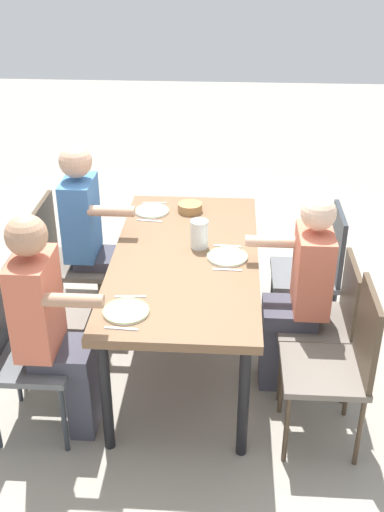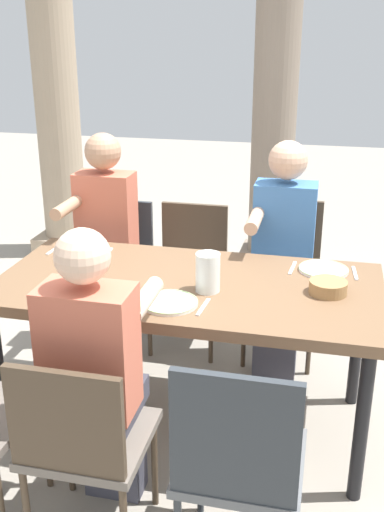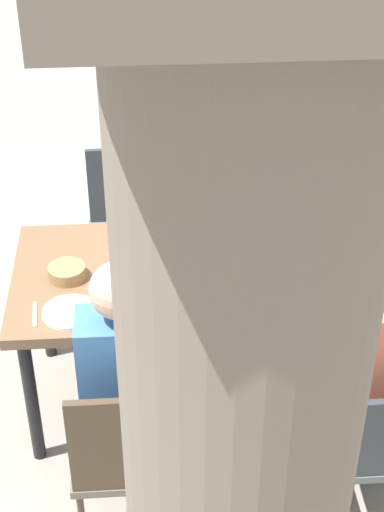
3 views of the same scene
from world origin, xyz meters
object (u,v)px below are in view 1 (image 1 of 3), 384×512
Objects in this scene: chair_east_north at (65,255)px; water_pitcher at (199,235)px; chair_west_north at (19,352)px; diner_guest_third at (91,233)px; diner_woman_green at (50,322)px; plate_0 at (126,311)px; diner_man_white at (299,289)px; chair_east_south at (317,265)px; chair_mid_north at (43,303)px; chair_mid_south at (327,316)px; plate_2 at (152,211)px; dining_table at (185,265)px; bread_basket at (190,207)px; chair_west_south at (341,359)px; plate_1 at (227,257)px.

water_pitcher reaches higher than chair_east_north.
chair_west_north is at bearing -179.63° from chair_east_north.
diner_woman_green is at bearing -179.94° from diner_guest_third.
diner_man_white is at bearing -63.98° from plate_0.
chair_east_south reaches higher than plate_0.
chair_mid_north is 1.02× the size of chair_mid_south.
diner_guest_third is (-0.00, -0.20, 0.18)m from chair_east_north.
chair_east_south is (0.58, -1.73, 0.00)m from chair_mid_north.
diner_man_white is at bearing -89.89° from chair_mid_north.
diner_man_white is (0.49, -1.54, 0.16)m from chair_west_north.
chair_mid_south is 1.25m from plate_0.
diner_woman_green is at bearing 163.41° from plate_2.
dining_table is at bearing 145.19° from water_pitcher.
diner_man_white is 1.09m from bread_basket.
water_pitcher is (-0.27, -0.75, 0.14)m from diner_guest_third.
chair_east_north is (0.58, 0.01, 0.02)m from chair_mid_north.
chair_mid_south is at bearing -72.25° from diner_woman_green.
plate_2 is 0.63m from water_pitcher.
plate_2 is (0.23, -0.59, 0.25)m from chair_east_north.
bread_basket is at bearing -45.33° from chair_mid_north.
chair_west_south is at bearing -159.15° from diner_man_white.
chair_west_north is 2.03m from chair_east_south.
chair_west_north is 0.49m from chair_mid_north.
diner_guest_third reaches higher than dining_table.
dining_table is at bearing -77.58° from chair_mid_north.
diner_guest_third is 1.11m from plate_0.
chair_east_south is 0.73× the size of diner_man_white.
chair_mid_north is 1.04m from water_pitcher.
chair_west_north is at bearing 92.64° from plate_0.
chair_west_south is 0.76× the size of diner_man_white.
water_pitcher is (0.30, 0.60, 0.18)m from diner_man_white.
bread_basket is at bearing -10.89° from plate_0.
plate_2 is (0.23, 1.15, 0.27)m from chair_east_south.
chair_west_south is at bearing -91.39° from plate_0.
diner_woman_green is (-0.00, 1.54, 0.17)m from chair_west_south.
plate_1 is at bearing 68.59° from diner_man_white.
chair_mid_south is 0.58m from chair_east_south.
chair_east_north is 3.79× the size of plate_0.
dining_table is 10.62× the size of bread_basket.
chair_west_south reaches higher than dining_table.
chair_west_south reaches higher than bread_basket.
chair_mid_north is (-0.19, 0.86, -0.19)m from dining_table.
chair_west_south is 1.61m from bread_basket.
plate_1 is (0.17, 0.43, 0.11)m from diner_man_white.
chair_mid_south reaches higher than plate_2.
diner_woman_green is at bearing 107.75° from chair_mid_south.
chair_mid_south is at bearing -102.40° from dining_table.
plate_2 is at bearing 40.04° from plate_1.
dining_table is 1.11m from chair_west_north.
diner_man_white is 5.08× the size of plate_1.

